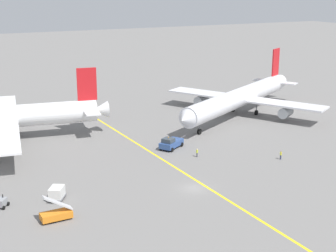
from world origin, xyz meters
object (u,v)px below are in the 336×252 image
object	(u,v)px
pushback_tug	(171,143)
ground_crew_marshaller_foreground	(281,155)
gse_stair_truck_yellow	(56,214)
airliner_being_pushed	(240,98)
gse_container_dolly_flat	(57,193)
gse_gpu_cart_small	(2,202)
ground_crew_ramp_agent_by_cones	(197,153)

from	to	relation	value
pushback_tug	ground_crew_marshaller_foreground	bearing A→B (deg)	-44.50
pushback_tug	gse_stair_truck_yellow	xyz separation A→B (m)	(-30.05, -22.09, -0.15)
airliner_being_pushed	gse_container_dolly_flat	distance (m)	64.83
gse_container_dolly_flat	ground_crew_marshaller_foreground	bearing A→B (deg)	-1.02
gse_container_dolly_flat	gse_gpu_cart_small	xyz separation A→B (m)	(-8.33, 1.09, -0.38)
gse_gpu_cart_small	ground_crew_ramp_agent_by_cones	distance (m)	39.20
gse_stair_truck_yellow	gse_container_dolly_flat	distance (m)	7.33
airliner_being_pushed	gse_gpu_cart_small	world-z (taller)	airliner_being_pushed
gse_stair_truck_yellow	gse_gpu_cart_small	xyz separation A→B (m)	(-6.37, 8.16, -0.23)
pushback_tug	ground_crew_ramp_agent_by_cones	size ratio (longest dim) A/B	4.93
gse_container_dolly_flat	ground_crew_marshaller_foreground	distance (m)	44.19
airliner_being_pushed	gse_container_dolly_flat	size ratio (longest dim) A/B	13.03
gse_stair_truck_yellow	ground_crew_ramp_agent_by_cones	bearing A→B (deg)	24.87
gse_container_dolly_flat	ground_crew_marshaller_foreground	size ratio (longest dim) A/B	2.26
gse_stair_truck_yellow	ground_crew_ramp_agent_by_cones	xyz separation A→B (m)	(32.23, 14.94, -0.14)
pushback_tug	ground_crew_marshaller_foreground	size ratio (longest dim) A/B	4.89
airliner_being_pushed	gse_container_dolly_flat	xyz separation A→B (m)	(-56.68, -31.26, -3.63)
airliner_being_pushed	gse_stair_truck_yellow	world-z (taller)	airliner_being_pushed
gse_gpu_cart_small	ground_crew_marshaller_foreground	size ratio (longest dim) A/B	1.54
gse_container_dolly_flat	ground_crew_ramp_agent_by_cones	world-z (taller)	gse_container_dolly_flat
airliner_being_pushed	gse_gpu_cart_small	xyz separation A→B (m)	(-65.01, -30.16, -4.01)
airliner_being_pushed	gse_stair_truck_yellow	size ratio (longest dim) A/B	10.77
pushback_tug	gse_container_dolly_flat	size ratio (longest dim) A/B	2.16
gse_gpu_cart_small	ground_crew_marshaller_foreground	xyz separation A→B (m)	(52.51, -1.88, 0.10)
gse_stair_truck_yellow	ground_crew_ramp_agent_by_cones	size ratio (longest dim) A/B	2.76
pushback_tug	gse_container_dolly_flat	distance (m)	31.86
gse_stair_truck_yellow	ground_crew_marshaller_foreground	bearing A→B (deg)	7.75
gse_stair_truck_yellow	gse_container_dolly_flat	bearing A→B (deg)	74.55
ground_crew_marshaller_foreground	ground_crew_ramp_agent_by_cones	bearing A→B (deg)	148.07
airliner_being_pushed	ground_crew_ramp_agent_by_cones	size ratio (longest dim) A/B	29.77
airliner_being_pushed	gse_stair_truck_yellow	bearing A→B (deg)	-146.83
airliner_being_pushed	gse_gpu_cart_small	bearing A→B (deg)	-155.11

